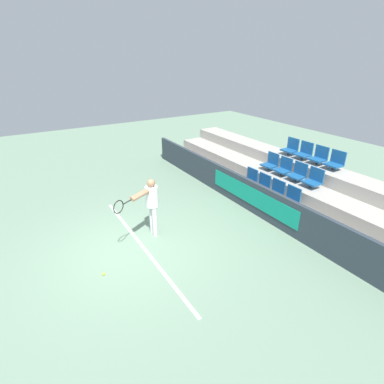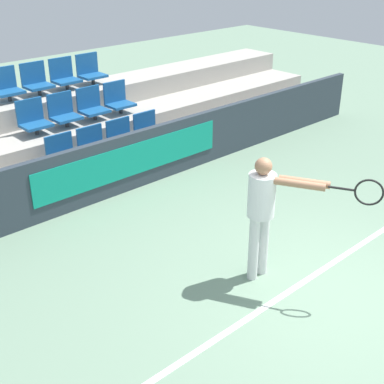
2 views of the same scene
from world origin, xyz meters
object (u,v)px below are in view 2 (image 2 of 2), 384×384
(stadium_chair_1, at_px, (94,146))
(stadium_chair_9, at_px, (36,81))
(stadium_chair_0, at_px, (63,155))
(tennis_player, at_px, (267,206))
(stadium_chair_2, at_px, (122,138))
(stadium_chair_11, at_px, (90,71))
(stadium_chair_10, at_px, (64,76))
(stadium_chair_6, at_px, (92,106))
(stadium_chair_7, at_px, (118,99))
(stadium_chair_4, at_px, (33,119))
(stadium_chair_5, at_px, (64,112))
(stadium_chair_3, at_px, (148,131))
(stadium_chair_8, at_px, (6,86))

(stadium_chair_1, height_order, stadium_chair_9, stadium_chair_9)
(stadium_chair_0, distance_m, tennis_player, 3.98)
(tennis_player, bearing_deg, stadium_chair_9, 61.49)
(stadium_chair_2, height_order, stadium_chair_11, stadium_chair_11)
(stadium_chair_2, bearing_deg, stadium_chair_10, 90.00)
(stadium_chair_2, relative_size, stadium_chair_9, 1.00)
(stadium_chair_6, relative_size, stadium_chair_7, 1.00)
(stadium_chair_4, distance_m, stadium_chair_5, 0.60)
(stadium_chair_10, relative_size, stadium_chair_11, 1.00)
(stadium_chair_1, bearing_deg, stadium_chair_9, 90.00)
(stadium_chair_10, bearing_deg, stadium_chair_7, -57.00)
(stadium_chair_6, height_order, tennis_player, tennis_player)
(stadium_chair_5, bearing_deg, stadium_chair_11, 37.60)
(stadium_chair_11, xyz_separation_m, tennis_player, (-1.26, -5.77, -0.44))
(stadium_chair_4, height_order, stadium_chair_7, same)
(stadium_chair_1, bearing_deg, stadium_chair_2, 0.00)
(stadium_chair_1, distance_m, stadium_chair_3, 1.20)
(stadium_chair_7, distance_m, stadium_chair_9, 1.57)
(stadium_chair_0, distance_m, stadium_chair_3, 1.80)
(stadium_chair_3, relative_size, stadium_chair_11, 1.00)
(stadium_chair_7, bearing_deg, stadium_chair_1, -142.40)
(stadium_chair_1, relative_size, stadium_chair_9, 1.00)
(stadium_chair_10, bearing_deg, stadium_chair_4, -142.40)
(stadium_chair_0, relative_size, stadium_chair_7, 1.00)
(stadium_chair_3, xyz_separation_m, tennis_player, (-1.26, -3.92, 0.36))
(stadium_chair_10, relative_size, tennis_player, 0.37)
(stadium_chair_0, relative_size, stadium_chair_2, 1.00)
(stadium_chair_5, relative_size, stadium_chair_9, 1.00)
(stadium_chair_4, relative_size, stadium_chair_5, 1.00)
(stadium_chair_3, height_order, stadium_chair_8, stadium_chair_8)
(stadium_chair_9, distance_m, tennis_player, 5.79)
(stadium_chair_3, height_order, stadium_chair_9, stadium_chair_9)
(stadium_chair_2, xyz_separation_m, stadium_chair_5, (-0.60, 0.93, 0.40))
(stadium_chair_4, bearing_deg, stadium_chair_3, -27.17)
(stadium_chair_7, bearing_deg, stadium_chair_9, 142.40)
(stadium_chair_8, bearing_deg, stadium_chair_5, -57.00)
(stadium_chair_11, height_order, tennis_player, stadium_chair_11)
(stadium_chair_5, bearing_deg, stadium_chair_2, -57.00)
(stadium_chair_10, height_order, stadium_chair_11, same)
(stadium_chair_5, xyz_separation_m, stadium_chair_8, (-0.60, 0.93, 0.40))
(stadium_chair_0, bearing_deg, stadium_chair_10, 57.00)
(stadium_chair_1, xyz_separation_m, stadium_chair_10, (0.60, 1.85, 0.80))
(stadium_chair_5, relative_size, stadium_chair_7, 1.00)
(stadium_chair_4, relative_size, stadium_chair_11, 1.00)
(stadium_chair_4, relative_size, stadium_chair_8, 1.00)
(stadium_chair_1, bearing_deg, stadium_chair_10, 72.01)
(stadium_chair_6, distance_m, stadium_chair_8, 1.57)
(stadium_chair_8, relative_size, tennis_player, 0.37)
(stadium_chair_10, distance_m, stadium_chair_11, 0.60)
(stadium_chair_2, relative_size, stadium_chair_8, 1.00)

